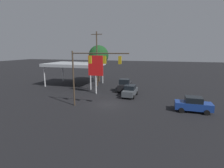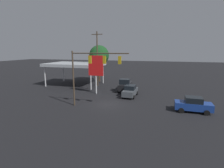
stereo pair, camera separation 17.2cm
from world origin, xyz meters
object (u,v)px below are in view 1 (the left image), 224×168
at_px(sedan_waiting, 193,104).
at_px(sedan_far, 130,91).
at_px(traffic_signal_assembly, 92,66).
at_px(street_tree, 99,55).
at_px(price_sign, 96,67).
at_px(pickup_parked, 125,85).
at_px(utility_pole, 97,58).

relative_size(sedan_waiting, sedan_far, 0.99).
xyz_separation_m(traffic_signal_assembly, street_tree, (6.17, -18.92, 0.73)).
relative_size(price_sign, pickup_parked, 1.27).
bearing_deg(sedan_waiting, street_tree, -41.36).
bearing_deg(sedan_waiting, utility_pole, -33.59).
relative_size(traffic_signal_assembly, pickup_parked, 1.47).
relative_size(utility_pole, sedan_far, 2.56).
bearing_deg(traffic_signal_assembly, pickup_parked, -101.39).
xyz_separation_m(price_sign, street_tree, (3.79, -11.66, 1.62)).
bearing_deg(pickup_parked, street_tree, -137.78).
xyz_separation_m(traffic_signal_assembly, sedan_far, (-3.85, -6.98, -4.72)).
distance_m(pickup_parked, sedan_far, 4.13).
xyz_separation_m(price_sign, sedan_far, (-6.23, 0.27, -3.82)).
bearing_deg(pickup_parked, utility_pole, -116.94).
xyz_separation_m(utility_pole, sedan_waiting, (-17.48, 11.78, -5.08)).
bearing_deg(street_tree, pickup_parked, 135.54).
bearing_deg(price_sign, sedan_waiting, 160.72).
height_order(traffic_signal_assembly, price_sign, traffic_signal_assembly).
xyz_separation_m(price_sign, pickup_parked, (-4.54, -3.49, -3.67)).
bearing_deg(price_sign, pickup_parked, -142.47).
height_order(utility_pole, pickup_parked, utility_pole).
bearing_deg(sedan_far, utility_pole, -125.87).
bearing_deg(street_tree, sedan_far, 129.99).
distance_m(price_sign, sedan_waiting, 16.60).
distance_m(traffic_signal_assembly, street_tree, 19.91).
bearing_deg(sedan_waiting, traffic_signal_assembly, 8.89).
height_order(price_sign, street_tree, street_tree).
bearing_deg(pickup_parked, traffic_signal_assembly, -14.71).
height_order(traffic_signal_assembly, street_tree, street_tree).
bearing_deg(traffic_signal_assembly, sedan_far, -118.86).
bearing_deg(traffic_signal_assembly, street_tree, -71.95).
distance_m(traffic_signal_assembly, price_sign, 7.69).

